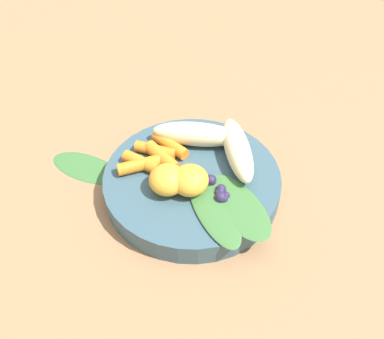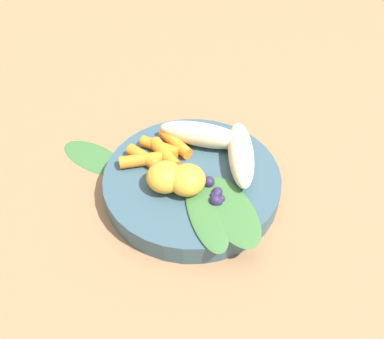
# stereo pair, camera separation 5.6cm
# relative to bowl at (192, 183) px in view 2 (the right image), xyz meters

# --- Properties ---
(ground_plane) EXTENTS (2.40, 2.40, 0.00)m
(ground_plane) POSITION_rel_bowl_xyz_m (0.00, 0.00, -0.02)
(ground_plane) COLOR #99704C
(bowl) EXTENTS (0.24, 0.24, 0.03)m
(bowl) POSITION_rel_bowl_xyz_m (0.00, 0.00, 0.00)
(bowl) COLOR #385666
(bowl) RESTS_ON ground_plane
(banana_peeled_left) EXTENTS (0.06, 0.13, 0.03)m
(banana_peeled_left) POSITION_rel_bowl_xyz_m (-0.06, -0.02, 0.03)
(banana_peeled_left) COLOR beige
(banana_peeled_left) RESTS_ON bowl
(banana_peeled_right) EXTENTS (0.13, 0.09, 0.03)m
(banana_peeled_right) POSITION_rel_bowl_xyz_m (-0.05, 0.05, 0.03)
(banana_peeled_right) COLOR beige
(banana_peeled_right) RESTS_ON bowl
(orange_segment_near) EXTENTS (0.05, 0.05, 0.04)m
(orange_segment_near) POSITION_rel_bowl_xyz_m (0.03, 0.01, 0.03)
(orange_segment_near) COLOR #F4A833
(orange_segment_near) RESTS_ON bowl
(orange_segment_far) EXTENTS (0.05, 0.05, 0.04)m
(orange_segment_far) POSITION_rel_bowl_xyz_m (0.03, -0.02, 0.03)
(orange_segment_far) COLOR #F4A833
(orange_segment_far) RESTS_ON bowl
(carrot_front) EXTENTS (0.04, 0.06, 0.02)m
(carrot_front) POSITION_rel_bowl_xyz_m (-0.04, -0.05, 0.02)
(carrot_front) COLOR orange
(carrot_front) RESTS_ON bowl
(carrot_mid_left) EXTENTS (0.02, 0.06, 0.02)m
(carrot_mid_left) POSITION_rel_bowl_xyz_m (-0.02, -0.06, 0.02)
(carrot_mid_left) COLOR orange
(carrot_mid_left) RESTS_ON bowl
(carrot_mid_right) EXTENTS (0.05, 0.06, 0.02)m
(carrot_mid_right) POSITION_rel_bowl_xyz_m (-0.01, -0.05, 0.02)
(carrot_mid_right) COLOR orange
(carrot_mid_right) RESTS_ON bowl
(carrot_rear) EXTENTS (0.03, 0.05, 0.02)m
(carrot_rear) POSITION_rel_bowl_xyz_m (0.01, -0.07, 0.02)
(carrot_rear) COLOR orange
(carrot_rear) RESTS_ON bowl
(carrot_small) EXTENTS (0.05, 0.06, 0.02)m
(carrot_small) POSITION_rel_bowl_xyz_m (0.01, -0.07, 0.02)
(carrot_small) COLOR orange
(carrot_small) RESTS_ON bowl
(blueberry_pile) EXTENTS (0.04, 0.04, 0.01)m
(blueberry_pile) POSITION_rel_bowl_xyz_m (0.02, 0.04, 0.02)
(blueberry_pile) COLOR #2D234C
(blueberry_pile) RESTS_ON bowl
(kale_leaf_left) EXTENTS (0.13, 0.12, 0.01)m
(kale_leaf_left) POSITION_rel_bowl_xyz_m (0.05, 0.04, 0.02)
(kale_leaf_left) COLOR #3D7038
(kale_leaf_left) RESTS_ON bowl
(kale_leaf_right) EXTENTS (0.12, 0.13, 0.01)m
(kale_leaf_right) POSITION_rel_bowl_xyz_m (0.03, 0.07, 0.02)
(kale_leaf_right) COLOR #3D7038
(kale_leaf_right) RESTS_ON bowl
(kale_leaf_stray) EXTENTS (0.06, 0.12, 0.01)m
(kale_leaf_stray) POSITION_rel_bowl_xyz_m (0.01, -0.16, -0.01)
(kale_leaf_stray) COLOR #3D7038
(kale_leaf_stray) RESTS_ON ground_plane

